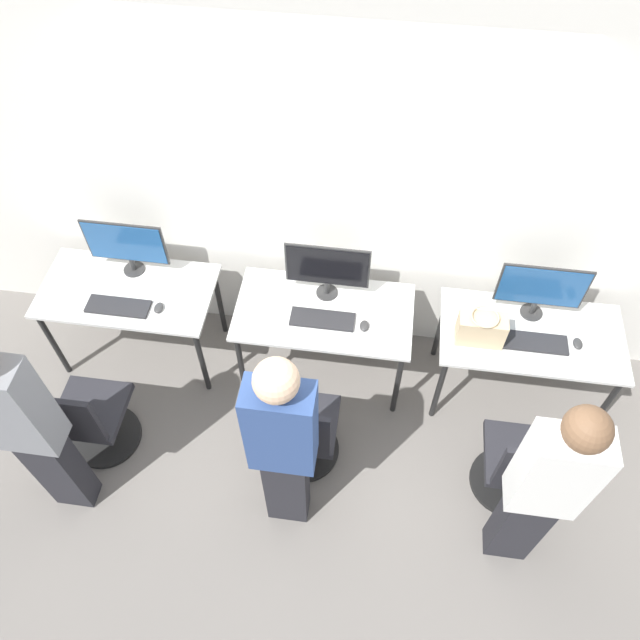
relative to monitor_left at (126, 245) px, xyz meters
name	(u,v)px	position (x,y,z in m)	size (l,w,h in m)	color
ground_plane	(318,406)	(1.37, -0.50, -0.98)	(20.00, 20.00, 0.00)	slate
wall_back	(334,189)	(1.37, 0.26, 0.42)	(12.00, 0.05, 2.80)	silver
desk_left	(129,297)	(0.00, -0.19, -0.33)	(1.19, 0.64, 0.73)	silver
monitor_left	(126,245)	(0.00, 0.00, 0.00)	(0.56, 0.15, 0.44)	#2D2D2D
keyboard_left	(118,306)	(0.00, -0.34, -0.24)	(0.42, 0.15, 0.02)	#262628
mouse_left	(159,308)	(0.27, -0.32, -0.23)	(0.06, 0.09, 0.03)	#333333
office_chair_left	(91,421)	(-0.07, -1.01, -0.63)	(0.48, 0.48, 0.87)	black
person_left	(24,424)	(-0.11, -1.37, 0.01)	(0.36, 0.23, 1.78)	#232328
desk_center	(324,319)	(1.37, -0.19, -0.33)	(1.19, 0.64, 0.73)	silver
monitor_center	(327,268)	(1.37, -0.03, 0.00)	(0.56, 0.15, 0.44)	#2D2D2D
keyboard_center	(322,319)	(1.37, -0.26, -0.24)	(0.42, 0.15, 0.02)	#262628
mouse_center	(364,326)	(1.65, -0.28, -0.23)	(0.06, 0.09, 0.03)	#333333
office_chair_center	(302,434)	(1.33, -0.91, -0.63)	(0.48, 0.48, 0.87)	black
person_center	(283,445)	(1.29, -1.28, -0.04)	(0.36, 0.22, 1.70)	#232328
desk_right	(529,341)	(2.74, -0.19, -0.33)	(1.19, 0.64, 0.73)	silver
monitor_right	(541,289)	(2.74, -0.01, 0.00)	(0.56, 0.15, 0.44)	#2D2D2D
keyboard_right	(534,342)	(2.74, -0.26, -0.24)	(0.42, 0.15, 0.02)	#262628
mouse_right	(578,344)	(3.01, -0.24, -0.23)	(0.06, 0.09, 0.03)	#333333
office_chair_right	(519,468)	(2.70, -0.96, -0.63)	(0.48, 0.48, 0.87)	black
person_right	(544,488)	(2.67, -1.33, -0.06)	(0.36, 0.22, 1.68)	#232328
handbag	(481,329)	(2.38, -0.28, -0.13)	(0.30, 0.18, 0.25)	tan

